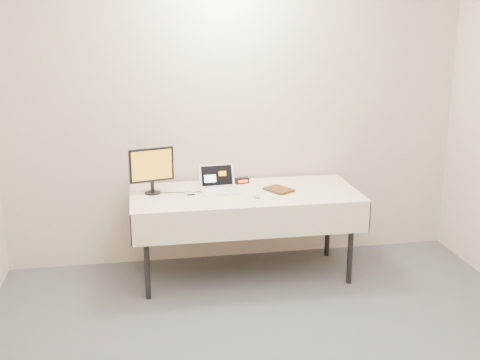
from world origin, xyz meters
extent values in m
cube|color=beige|center=(0.00, 2.50, 1.35)|extent=(4.00, 0.10, 2.70)
cylinder|color=black|center=(-0.82, 1.75, 0.34)|extent=(0.04, 0.04, 0.69)
cylinder|color=black|center=(0.82, 1.75, 0.34)|extent=(0.04, 0.04, 0.69)
cylinder|color=black|center=(-0.82, 2.34, 0.34)|extent=(0.04, 0.04, 0.69)
cylinder|color=black|center=(0.82, 2.34, 0.34)|extent=(0.04, 0.04, 0.69)
cube|color=gray|center=(0.00, 2.04, 0.71)|extent=(1.80, 0.75, 0.04)
cube|color=beige|center=(0.00, 2.04, 0.73)|extent=(1.86, 0.81, 0.01)
cube|color=beige|center=(0.00, 1.64, 0.60)|extent=(1.86, 0.01, 0.25)
cube|color=beige|center=(0.00, 2.45, 0.60)|extent=(1.86, 0.01, 0.25)
cube|color=beige|center=(-0.93, 2.04, 0.60)|extent=(0.01, 0.81, 0.25)
cube|color=beige|center=(0.93, 2.04, 0.60)|extent=(0.01, 0.81, 0.25)
cube|color=white|center=(-0.20, 2.08, 0.75)|extent=(0.31, 0.23, 0.02)
cube|color=white|center=(-0.21, 2.21, 0.84)|extent=(0.30, 0.10, 0.18)
cube|color=black|center=(-0.21, 2.21, 0.84)|extent=(0.26, 0.08, 0.16)
cylinder|color=black|center=(-0.75, 2.14, 0.74)|extent=(0.16, 0.16, 0.01)
cube|color=black|center=(-0.75, 2.14, 0.79)|extent=(0.03, 0.02, 0.09)
cube|color=black|center=(-0.75, 2.14, 0.98)|extent=(0.36, 0.12, 0.27)
cube|color=orange|center=(-0.75, 2.14, 0.98)|extent=(0.32, 0.09, 0.24)
imported|color=brown|center=(0.21, 1.99, 0.85)|extent=(0.15, 0.10, 0.22)
cube|color=black|center=(0.02, 2.31, 0.76)|extent=(0.13, 0.08, 0.05)
cube|color=#FF2D0C|center=(0.03, 2.29, 0.76)|extent=(0.08, 0.02, 0.02)
ellipsoid|color=#B3B3B6|center=(0.06, 1.89, 0.75)|extent=(0.06, 0.10, 0.02)
cube|color=#BBEBBB|center=(0.19, 1.99, 0.74)|extent=(0.19, 0.32, 0.00)
cube|color=black|center=(-0.44, 2.03, 0.74)|extent=(0.06, 0.02, 0.01)
camera|label=1|loc=(-0.85, -2.58, 2.17)|focal=45.00mm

